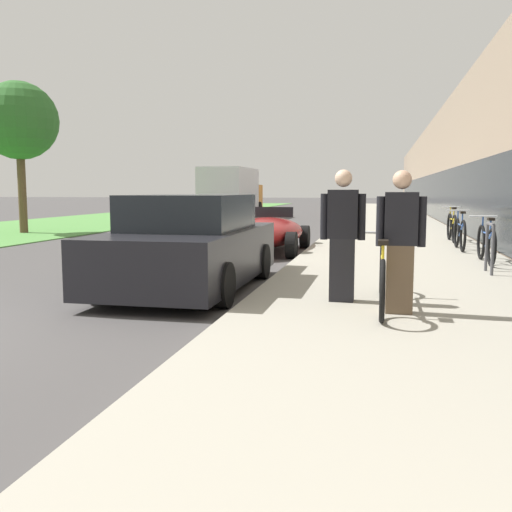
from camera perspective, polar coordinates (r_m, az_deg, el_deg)
The scene contains 13 objects.
sidewalk_slab at distance 25.51m, azimuth 13.24°, elevation 3.17°, with size 4.26×70.00×0.14m.
lawn_strip at distance 32.53m, azimuth -12.75°, elevation 3.79°, with size 7.89×70.00×0.03m.
tandem_bicycle at distance 6.91m, azimuth 12.49°, elevation -2.02°, with size 0.52×2.35×0.85m.
person_rider at distance 6.58m, azimuth 14.25°, elevation 1.36°, with size 0.54×0.21×1.60m.
person_bystander at distance 7.15m, azimuth 8.65°, elevation 2.02°, with size 0.56×0.22×1.63m.
bike_rack_hoop at distance 10.27m, azimuth 22.34°, elevation 1.25°, with size 0.05×0.60×0.84m.
cruiser_bike_nearest at distance 11.69m, azimuth 22.03°, elevation 1.18°, with size 0.52×1.81×0.89m.
cruiser_bike_middle at distance 14.09m, azimuth 19.71°, elevation 2.15°, with size 0.52×1.77×0.91m.
cruiser_bike_farthest at distance 16.31m, azimuth 18.99°, elevation 2.77°, with size 0.52×1.80×0.94m.
parked_sedan_curbside at distance 8.78m, azimuth -6.61°, elevation 1.00°, with size 1.93×4.17×1.45m.
vintage_roadster_curbside at distance 14.00m, azimuth 0.90°, elevation 2.35°, with size 1.89×4.03×1.10m.
moving_truck at distance 31.54m, azimuth -2.45°, elevation 6.32°, with size 2.35×6.31×2.70m.
street_tree_far at distance 21.82m, azimuth -22.62°, elevation 12.32°, with size 2.68×2.68×5.25m.
Camera 1 is at (5.51, -4.47, 1.52)m, focal length 40.00 mm.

